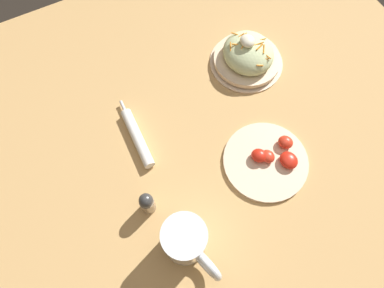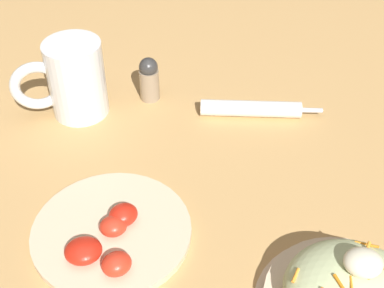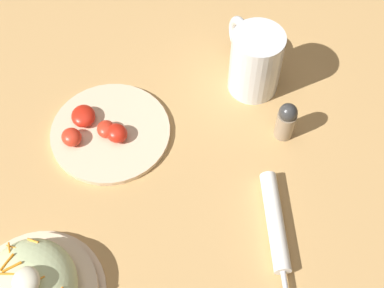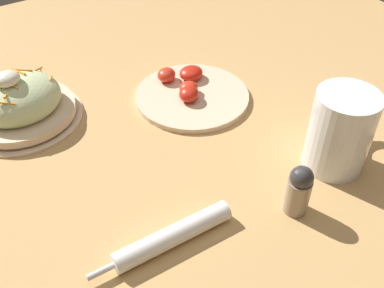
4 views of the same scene
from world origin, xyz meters
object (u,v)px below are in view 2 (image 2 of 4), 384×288
at_px(napkin_roll, 252,109).
at_px(tomato_plate, 111,233).
at_px(salt_shaker, 149,79).
at_px(beer_mug, 74,82).

bearing_deg(napkin_roll, tomato_plate, 52.07).
relative_size(tomato_plate, salt_shaker, 2.64).
relative_size(beer_mug, tomato_plate, 0.72).
height_order(beer_mug, napkin_roll, beer_mug).
xyz_separation_m(beer_mug, tomato_plate, (-0.09, 0.28, -0.05)).
bearing_deg(salt_shaker, napkin_roll, 164.48).
height_order(beer_mug, salt_shaker, beer_mug).
bearing_deg(tomato_plate, napkin_roll, -127.93).
height_order(tomato_plate, salt_shaker, salt_shaker).
relative_size(napkin_roll, salt_shaker, 2.54).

